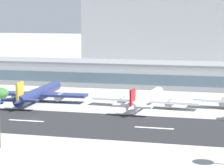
% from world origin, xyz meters
% --- Properties ---
extents(ground_plane, '(1400.00, 1400.00, 0.00)m').
position_xyz_m(ground_plane, '(0.00, 0.00, 0.00)').
color(ground_plane, '#A8A8A3').
extents(runway_strip, '(800.00, 34.63, 0.08)m').
position_xyz_m(runway_strip, '(0.00, -2.97, 0.04)').
color(runway_strip, '#262628').
rests_on(runway_strip, ground_plane).
extents(runway_centreline_dash_4, '(12.00, 1.20, 0.01)m').
position_xyz_m(runway_centreline_dash_4, '(-1.23, -2.97, 0.09)').
color(runway_centreline_dash_4, white).
rests_on(runway_centreline_dash_4, runway_strip).
extents(runway_centreline_dash_5, '(12.00, 1.20, 0.01)m').
position_xyz_m(runway_centreline_dash_5, '(40.56, -2.97, 0.09)').
color(runway_centreline_dash_5, white).
rests_on(runway_centreline_dash_5, runway_strip).
extents(terminal_building, '(203.83, 23.88, 11.66)m').
position_xyz_m(terminal_building, '(9.96, 83.58, 5.84)').
color(terminal_building, '#B7BABC').
rests_on(terminal_building, ground_plane).
extents(distant_hotel_block, '(138.56, 37.46, 45.05)m').
position_xyz_m(distant_hotel_block, '(32.08, 184.33, 22.53)').
color(distant_hotel_block, '#BCBCC1').
rests_on(distant_hotel_block, ground_plane).
extents(airliner_gold_tail_gate_1, '(39.39, 48.73, 10.17)m').
position_xyz_m(airliner_gold_tail_gate_1, '(-11.54, 30.83, 3.24)').
color(airliner_gold_tail_gate_1, navy).
rests_on(airliner_gold_tail_gate_1, ground_plane).
extents(airliner_red_tail_gate_2, '(40.50, 44.16, 9.22)m').
position_xyz_m(airliner_red_tail_gate_2, '(31.56, 29.45, 2.93)').
color(airliner_red_tail_gate_2, white).
rests_on(airliner_red_tail_gate_2, ground_plane).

